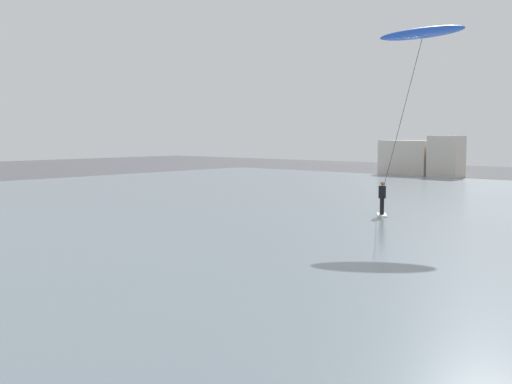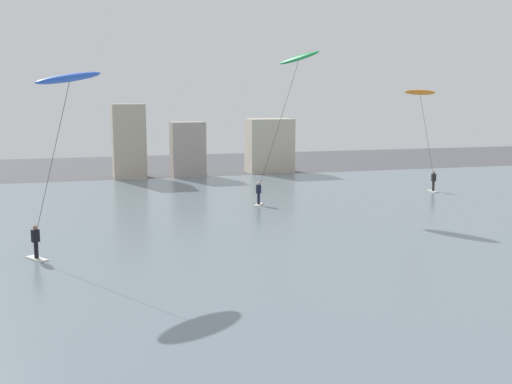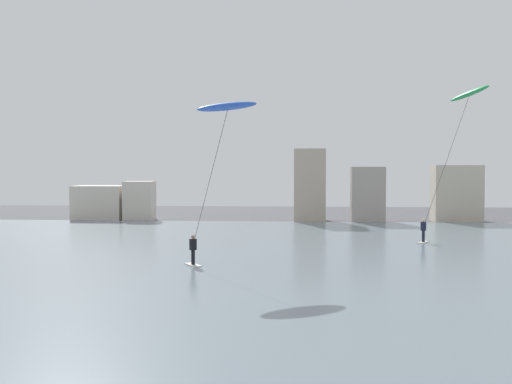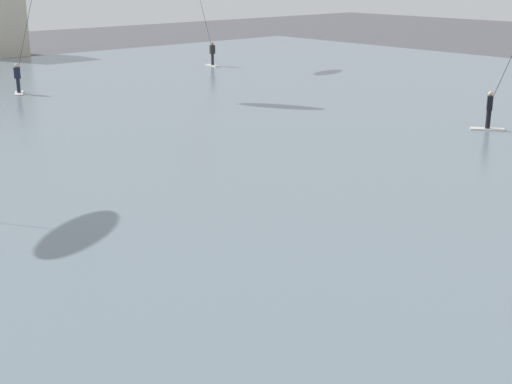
% 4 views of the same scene
% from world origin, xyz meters
% --- Properties ---
extents(water_bay, '(84.00, 52.00, 0.10)m').
position_xyz_m(water_bay, '(0.00, 30.68, 0.05)').
color(water_bay, slate).
rests_on(water_bay, ground).
extents(far_shore_buildings, '(39.85, 4.41, 6.98)m').
position_xyz_m(far_shore_buildings, '(-2.03, 58.63, 2.62)').
color(far_shore_buildings, beige).
rests_on(far_shore_buildings, ground).
extents(kitesurfer_blue, '(4.28, 3.65, 9.00)m').
position_xyz_m(kitesurfer_blue, '(-5.42, 29.53, 8.07)').
color(kitesurfer_blue, silver).
rests_on(kitesurfer_blue, water_bay).
extents(kitesurfer_green, '(5.03, 3.80, 10.94)m').
position_xyz_m(kitesurfer_green, '(9.88, 41.19, 9.68)').
color(kitesurfer_green, silver).
rests_on(kitesurfer_green, water_bay).
extents(kitesurfer_orange, '(3.40, 3.89, 8.25)m').
position_xyz_m(kitesurfer_orange, '(22.07, 44.80, 7.35)').
color(kitesurfer_orange, silver).
rests_on(kitesurfer_orange, water_bay).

